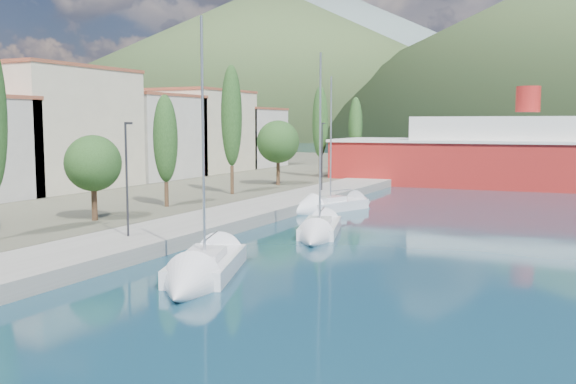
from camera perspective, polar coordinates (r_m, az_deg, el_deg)
The scene contains 8 objects.
ground at distance 134.45m, azimuth 20.07°, elevation 2.84°, with size 1400.00×1400.00×0.00m, color #13384A.
quay at distance 45.92m, azimuth -3.61°, elevation -1.89°, with size 5.00×88.00×0.80m, color gray.
town_buildings at distance 67.89m, azimuth -16.19°, elevation 4.84°, with size 9.20×69.20×11.30m.
tree_row at distance 54.11m, azimuth -5.91°, elevation 5.06°, with size 4.19×66.37×11.08m.
lamp_posts at distance 36.04m, azimuth -12.62°, elevation 1.67°, with size 0.15×49.42×6.06m.
sailboat_near at distance 27.50m, azimuth -8.22°, elevation -7.52°, with size 5.35×8.99×12.40m.
sailboat_mid at distance 38.03m, azimuth 2.57°, elevation -3.73°, with size 4.46×8.52×11.87m.
sailboat_far at distance 49.26m, azimuth 2.58°, elevation -1.44°, with size 5.09×8.10×11.36m.
Camera 1 is at (13.33, -13.62, 6.78)m, focal length 40.00 mm.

